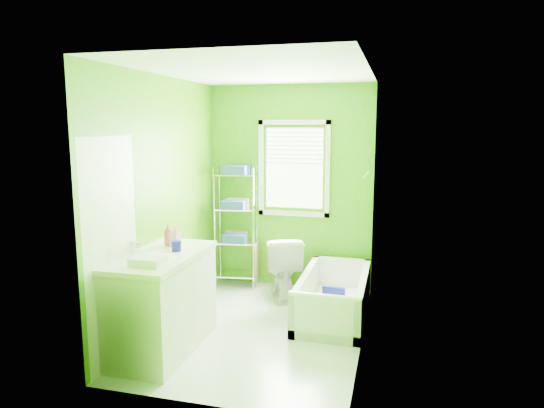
% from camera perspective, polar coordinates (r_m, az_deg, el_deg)
% --- Properties ---
extents(ground, '(2.90, 2.90, 0.00)m').
position_cam_1_polar(ground, '(5.21, -1.46, -14.41)').
color(ground, silver).
rests_on(ground, ground).
extents(room_envelope, '(2.14, 2.94, 2.62)m').
position_cam_1_polar(room_envelope, '(4.81, -1.54, 2.75)').
color(room_envelope, '#3E8D06').
rests_on(room_envelope, ground).
extents(window, '(0.92, 0.05, 1.22)m').
position_cam_1_polar(window, '(6.16, 2.60, 4.79)').
color(window, white).
rests_on(window, ground).
extents(door, '(0.09, 0.80, 2.00)m').
position_cam_1_polar(door, '(4.43, -18.28, -5.45)').
color(door, white).
rests_on(door, ground).
extents(right_wall_decor, '(0.04, 1.48, 1.17)m').
position_cam_1_polar(right_wall_decor, '(4.64, 10.78, -0.47)').
color(right_wall_decor, '#400709').
rests_on(right_wall_decor, ground).
extents(bathtub, '(0.71, 1.52, 0.49)m').
position_cam_1_polar(bathtub, '(5.52, 7.25, -11.35)').
color(bathtub, white).
rests_on(bathtub, ground).
extents(toilet, '(0.66, 0.86, 0.78)m').
position_cam_1_polar(toilet, '(5.98, 1.24, -7.31)').
color(toilet, white).
rests_on(toilet, ground).
extents(vanity, '(0.63, 1.23, 1.14)m').
position_cam_1_polar(vanity, '(4.71, -12.80, -10.88)').
color(vanity, silver).
rests_on(vanity, ground).
extents(wire_shelf_unit, '(0.57, 0.46, 1.59)m').
position_cam_1_polar(wire_shelf_unit, '(6.30, -4.11, -1.07)').
color(wire_shelf_unit, silver).
rests_on(wire_shelf_unit, ground).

